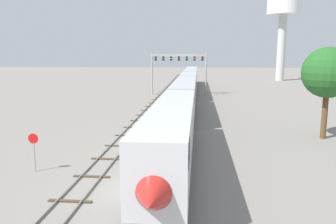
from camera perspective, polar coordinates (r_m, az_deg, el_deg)
ground_plane at (r=21.84m, az=-5.62°, el=-13.21°), size 400.00×400.00×0.00m
track_main at (r=80.19m, az=3.83°, el=3.78°), size 2.60×200.00×0.16m
track_near at (r=60.77m, az=-1.84°, el=1.85°), size 2.60×160.00×0.16m
passenger_train at (r=59.17m, az=3.35°, el=4.10°), size 3.04×90.86×4.80m
signal_gantry at (r=70.96m, az=1.87°, el=8.28°), size 12.10×0.49×8.92m
water_tower at (r=116.43m, az=19.11°, el=15.70°), size 10.40×10.40×26.86m
stop_sign at (r=26.30m, az=-21.98°, el=-5.55°), size 0.76×0.08×2.88m
trackside_tree_left at (r=36.92m, az=25.69°, el=6.03°), size 5.08×5.08×9.28m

